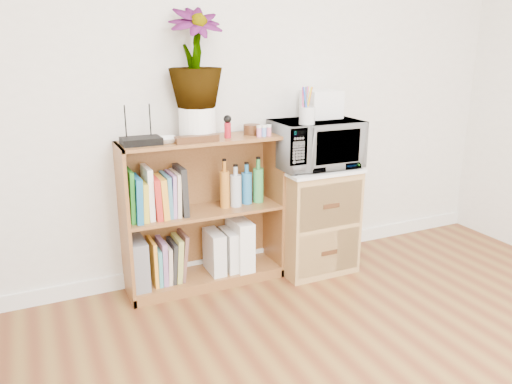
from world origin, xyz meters
TOP-DOWN VIEW (x-y plane):
  - skirting_board at (0.00, 2.24)m, footprint 4.00×0.02m
  - bookshelf at (-0.35, 2.10)m, footprint 1.00×0.30m
  - wicker_unit at (0.40, 2.02)m, footprint 0.50×0.45m
  - microwave at (0.40, 2.02)m, footprint 0.56×0.38m
  - pen_cup at (0.26, 1.90)m, footprint 0.10×0.10m
  - small_appliance at (0.49, 2.10)m, footprint 0.23×0.19m
  - router at (-0.72, 2.08)m, footprint 0.22×0.15m
  - white_bowl at (-0.57, 2.07)m, footprint 0.13×0.13m
  - plant_pot at (-0.36, 2.12)m, footprint 0.22×0.22m
  - potted_plant at (-0.36, 2.12)m, footprint 0.32×0.32m
  - trinket_box at (-0.41, 2.00)m, footprint 0.25×0.06m
  - kokeshi_doll at (-0.20, 2.06)m, footprint 0.04×0.04m
  - wooden_bowl at (-0.01, 2.11)m, footprint 0.11×0.11m
  - paint_jars at (0.02, 2.01)m, footprint 0.11×0.04m
  - file_box at (-0.78, 2.10)m, footprint 0.09×0.24m
  - magazine_holder_left at (-0.29, 2.09)m, footprint 0.09×0.22m
  - magazine_holder_mid at (-0.18, 2.09)m, footprint 0.08×0.21m
  - magazine_holder_right at (-0.11, 2.09)m, footprint 0.11×0.27m
  - cookbooks at (-0.64, 2.10)m, footprint 0.34×0.20m
  - liquor_bottles at (-0.02, 2.10)m, footprint 0.46×0.07m
  - lower_books at (-0.60, 2.10)m, footprint 0.22×0.19m

SIDE VIEW (x-z plane):
  - skirting_board at x=0.00m, z-range 0.00..0.10m
  - lower_books at x=-0.60m, z-range 0.05..0.35m
  - magazine_holder_mid at x=-0.18m, z-range 0.07..0.34m
  - magazine_holder_left at x=-0.29m, z-range 0.07..0.35m
  - file_box at x=-0.78m, z-range 0.07..0.37m
  - magazine_holder_right at x=-0.11m, z-range 0.07..0.40m
  - wicker_unit at x=0.40m, z-range 0.00..0.70m
  - bookshelf at x=-0.35m, z-range 0.00..0.95m
  - cookbooks at x=-0.64m, z-range 0.48..0.79m
  - liquor_bottles at x=-0.02m, z-range 0.49..0.79m
  - microwave at x=0.40m, z-range 0.72..1.02m
  - white_bowl at x=-0.57m, z-range 0.95..0.98m
  - router at x=-0.72m, z-range 0.95..0.99m
  - trinket_box at x=-0.41m, z-range 0.95..0.99m
  - paint_jars at x=0.02m, z-range 0.95..1.01m
  - wooden_bowl at x=-0.01m, z-range 0.95..1.01m
  - kokeshi_doll at x=-0.20m, z-range 0.95..1.04m
  - plant_pot at x=-0.36m, z-range 0.95..1.14m
  - pen_cup at x=0.26m, z-range 1.02..1.13m
  - small_appliance at x=0.49m, z-range 1.02..1.20m
  - potted_plant at x=-0.36m, z-range 1.14..1.70m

